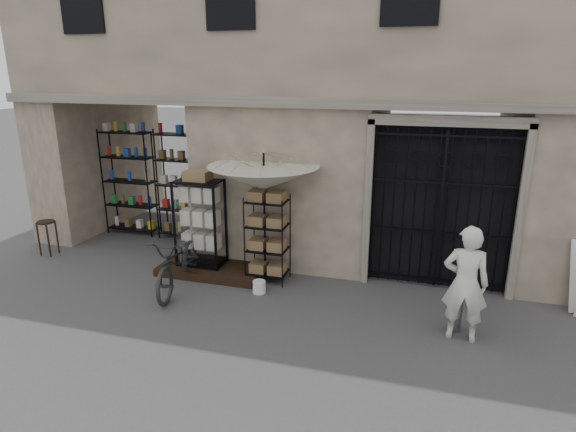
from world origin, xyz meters
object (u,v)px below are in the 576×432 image
(wooden_stool, at_px, (48,237))
(steel_bollard, at_px, (458,306))
(bicycle, at_px, (180,288))
(shopkeeper, at_px, (459,338))
(wire_rack, at_px, (268,240))
(display_cabinet, at_px, (200,227))
(market_umbrella, at_px, (264,171))
(white_bucket, at_px, (259,287))

(wooden_stool, xyz_separation_m, steel_bollard, (8.23, -0.89, 0.02))
(bicycle, xyz_separation_m, shopkeeper, (4.79, -0.36, 0.00))
(wire_rack, xyz_separation_m, shopkeeper, (3.37, -1.15, -0.80))
(wire_rack, distance_m, steel_bollard, 3.48)
(display_cabinet, distance_m, wire_rack, 1.37)
(market_umbrella, relative_size, shopkeeper, 1.64)
(wooden_stool, height_order, shopkeeper, wooden_stool)
(display_cabinet, bearing_deg, market_umbrella, -9.49)
(wire_rack, bearing_deg, bicycle, -166.86)
(display_cabinet, xyz_separation_m, white_bucket, (1.39, -0.60, -0.79))
(display_cabinet, distance_m, bicycle, 1.22)
(market_umbrella, distance_m, white_bucket, 2.06)
(wooden_stool, bearing_deg, steel_bollard, -6.17)
(wire_rack, height_order, shopkeeper, wire_rack)
(wire_rack, xyz_separation_m, wooden_stool, (-4.91, -0.07, -0.41))
(white_bucket, bearing_deg, shopkeeper, -9.98)
(display_cabinet, bearing_deg, wire_rack, -13.09)
(wooden_stool, distance_m, shopkeeper, 8.36)
(display_cabinet, distance_m, steel_bollard, 4.82)
(market_umbrella, xyz_separation_m, white_bucket, (0.11, -0.64, -1.95))
(steel_bollard, bearing_deg, shopkeeper, -75.33)
(wire_rack, xyz_separation_m, bicycle, (-1.42, -0.79, -0.80))
(white_bucket, bearing_deg, wire_rack, 92.22)
(white_bucket, bearing_deg, display_cabinet, 156.71)
(white_bucket, relative_size, steel_bollard, 0.28)
(wire_rack, xyz_separation_m, white_bucket, (0.02, -0.56, -0.69))
(shopkeeper, bearing_deg, white_bucket, -7.28)
(display_cabinet, xyz_separation_m, wooden_stool, (-3.54, -0.11, -0.51))
(shopkeeper, bearing_deg, wooden_stool, -4.73)
(wooden_stool, bearing_deg, display_cabinet, 1.75)
(shopkeeper, bearing_deg, market_umbrella, -16.96)
(display_cabinet, height_order, bicycle, display_cabinet)
(bicycle, bearing_deg, wire_rack, 19.65)
(wire_rack, height_order, market_umbrella, market_umbrella)
(white_bucket, height_order, wooden_stool, wooden_stool)
(display_cabinet, relative_size, wooden_stool, 2.43)
(white_bucket, bearing_deg, bicycle, -171.10)
(bicycle, height_order, steel_bollard, bicycle)
(wooden_stool, height_order, steel_bollard, steel_bollard)
(white_bucket, height_order, shopkeeper, white_bucket)
(display_cabinet, height_order, market_umbrella, market_umbrella)
(market_umbrella, relative_size, bicycle, 1.44)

